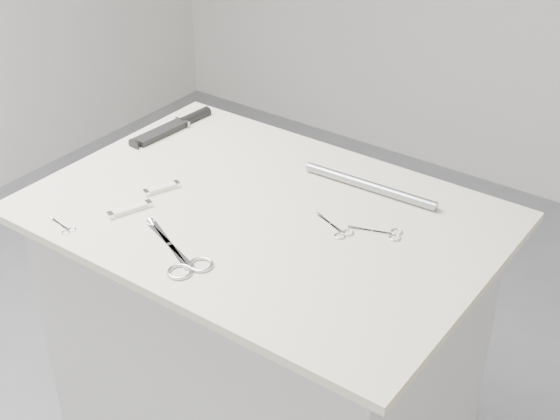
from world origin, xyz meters
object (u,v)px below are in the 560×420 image
Objects in this scene: plinth at (265,370)px; large_shears at (183,259)px; pocket_knife_b at (162,188)px; metal_rail at (370,186)px; tiny_scissors at (64,227)px; pocket_knife_a at (130,209)px; embroidery_scissors_a at (385,233)px; embroidery_scissors_b at (338,229)px; sheathed_knife at (177,125)px.

plinth is 0.53m from large_shears.
large_shears is 0.28m from pocket_knife_b.
metal_rail reaches higher than plinth.
pocket_knife_a is (0.07, 0.13, 0.00)m from tiny_scissors.
pocket_knife_a is at bearing -172.31° from embroidery_scissors_a.
tiny_scissors is at bearing -130.76° from metal_rail.
embroidery_scissors_a is 0.10m from embroidery_scissors_b.
pocket_knife_b is at bearing -146.03° from embroidery_scissors_b.
pocket_knife_b is at bearing 164.46° from large_shears.
pocket_knife_a is 1.17× the size of pocket_knife_b.
plinth is 4.14× the size of large_shears.
pocket_knife_a reaches higher than embroidery_scissors_b.
pocket_knife_b is 0.47m from metal_rail.
sheathed_knife is 0.32m from pocket_knife_b.
metal_rail is (0.16, 0.45, 0.01)m from large_shears.
pocket_knife_a is at bearing -154.75° from pocket_knife_b.
pocket_knife_a is at bearing -132.57° from embroidery_scissors_b.
embroidery_scissors_a is 1.10× the size of pocket_knife_a.
plinth is 10.35× the size of pocket_knife_b.
embroidery_scissors_b is 1.23× the size of pocket_knife_b.
pocket_knife_b is at bearing 83.98° from tiny_scissors.
metal_rail is at bearing -84.04° from sheathed_knife.
embroidery_scissors_a is 1.29× the size of pocket_knife_b.
large_shears is 0.60m from sheathed_knife.
sheathed_knife reaches higher than pocket_knife_b.
embroidery_scissors_b is (0.17, 0.03, 0.47)m from plinth.
sheathed_knife is (-0.60, 0.16, 0.01)m from embroidery_scissors_b.
plinth is 8.01× the size of embroidery_scissors_a.
large_shears is at bearing -106.52° from pocket_knife_b.
pocket_knife_b is (-0.41, -0.10, 0.00)m from embroidery_scissors_b.
sheathed_knife reaches higher than metal_rail.
sheathed_knife reaches higher than embroidery_scissors_b.
metal_rail is at bearing -32.00° from pocket_knife_b.
embroidery_scissors_a is at bearing -49.43° from metal_rail.
pocket_knife_a is at bearing -134.30° from metal_rail.
sheathed_knife is at bearing 58.25° from pocket_knife_b.
embroidery_scissors_a is 0.52m from pocket_knife_b.
embroidery_scissors_b is 0.42m from pocket_knife_b.
tiny_scissors is at bearing -134.85° from plinth.
embroidery_scissors_a and tiny_scissors have the same top height.
embroidery_scissors_b is 0.57m from tiny_scissors.
metal_rail is at bearing 55.97° from plinth.
tiny_scissors is 0.23× the size of metal_rail.
embroidery_scissors_a is 0.34× the size of metal_rail.
pocket_knife_b reaches higher than large_shears.
sheathed_knife is 2.90× the size of pocket_knife_b.
sheathed_knife is (-0.41, 0.44, 0.01)m from large_shears.
metal_rail is (0.14, 0.21, 0.48)m from plinth.
embroidery_scissors_b is at bearing -171.13° from embroidery_scissors_a.
pocket_knife_a reaches higher than large_shears.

